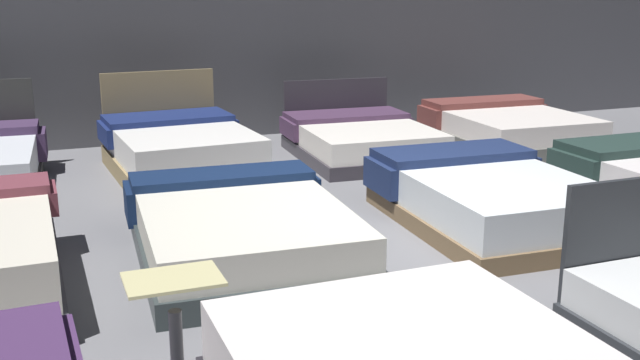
% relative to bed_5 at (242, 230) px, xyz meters
% --- Properties ---
extents(ground_plane, '(18.00, 18.00, 0.02)m').
position_rel_bed_5_xyz_m(ground_plane, '(1.12, -0.42, -0.23)').
color(ground_plane, slate).
extents(showroom_back_wall, '(18.00, 0.06, 3.50)m').
position_rel_bed_5_xyz_m(showroom_back_wall, '(1.12, 4.59, 1.53)').
color(showroom_back_wall, '#47474C').
rests_on(showroom_back_wall, ground_plane).
extents(bed_5, '(1.68, 2.21, 0.49)m').
position_rel_bed_5_xyz_m(bed_5, '(0.00, 0.00, 0.00)').
color(bed_5, '#2C3435').
rests_on(bed_5, ground_plane).
extents(bed_6, '(1.58, 2.15, 0.53)m').
position_rel_bed_5_xyz_m(bed_6, '(2.20, 0.00, 0.02)').
color(bed_6, brown).
rests_on(bed_6, ground_plane).
extents(bed_9, '(1.57, 2.08, 1.04)m').
position_rel_bed_5_xyz_m(bed_9, '(0.08, 2.78, 0.06)').
color(bed_9, olive).
rests_on(bed_9, ground_plane).
extents(bed_10, '(1.64, 2.03, 0.84)m').
position_rel_bed_5_xyz_m(bed_10, '(2.26, 2.80, -0.00)').
color(bed_10, '#312E35').
rests_on(bed_10, ground_plane).
extents(bed_11, '(1.73, 2.08, 0.51)m').
position_rel_bed_5_xyz_m(bed_11, '(4.34, 2.74, 0.01)').
color(bed_11, '#585954').
rests_on(bed_11, ground_plane).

